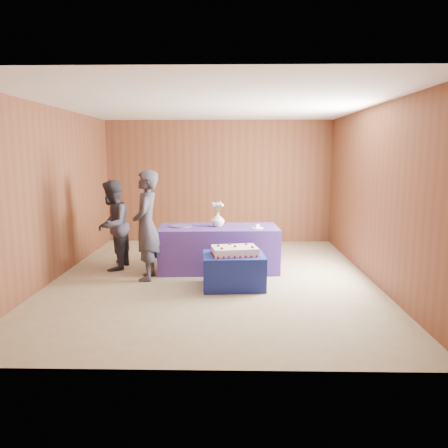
{
  "coord_description": "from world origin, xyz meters",
  "views": [
    {
      "loc": [
        0.32,
        -6.75,
        1.98
      ],
      "look_at": [
        0.18,
        0.1,
        0.86
      ],
      "focal_mm": 35.0,
      "sensor_mm": 36.0,
      "label": 1
    }
  ],
  "objects_px": {
    "cake_table": "(234,271)",
    "guest_right": "(113,225)",
    "serving_table": "(219,248)",
    "sheet_cake": "(235,251)",
    "guest_left": "(146,226)",
    "vase": "(218,220)"
  },
  "relations": [
    {
      "from": "cake_table",
      "to": "sheet_cake",
      "type": "xyz_separation_m",
      "value": [
        0.02,
        -0.01,
        0.31
      ]
    },
    {
      "from": "guest_left",
      "to": "vase",
      "type": "bearing_deg",
      "value": 116.44
    },
    {
      "from": "sheet_cake",
      "to": "vase",
      "type": "xyz_separation_m",
      "value": [
        -0.28,
        1.02,
        0.31
      ]
    },
    {
      "from": "serving_table",
      "to": "guest_right",
      "type": "relative_size",
      "value": 1.3
    },
    {
      "from": "guest_right",
      "to": "vase",
      "type": "bearing_deg",
      "value": 93.31
    },
    {
      "from": "cake_table",
      "to": "guest_left",
      "type": "bearing_deg",
      "value": 159.39
    },
    {
      "from": "cake_table",
      "to": "vase",
      "type": "height_order",
      "value": "vase"
    },
    {
      "from": "cake_table",
      "to": "sheet_cake",
      "type": "height_order",
      "value": "sheet_cake"
    },
    {
      "from": "serving_table",
      "to": "vase",
      "type": "bearing_deg",
      "value": 117.9
    },
    {
      "from": "cake_table",
      "to": "guest_right",
      "type": "relative_size",
      "value": 0.59
    },
    {
      "from": "vase",
      "to": "guest_left",
      "type": "bearing_deg",
      "value": -151.11
    },
    {
      "from": "cake_table",
      "to": "vase",
      "type": "bearing_deg",
      "value": 100.73
    },
    {
      "from": "sheet_cake",
      "to": "guest_left",
      "type": "relative_size",
      "value": 0.44
    },
    {
      "from": "guest_left",
      "to": "cake_table",
      "type": "bearing_deg",
      "value": 71.19
    },
    {
      "from": "serving_table",
      "to": "sheet_cake",
      "type": "distance_m",
      "value": 1.05
    },
    {
      "from": "cake_table",
      "to": "serving_table",
      "type": "xyz_separation_m",
      "value": [
        -0.25,
        0.98,
        0.12
      ]
    },
    {
      "from": "serving_table",
      "to": "sheet_cake",
      "type": "xyz_separation_m",
      "value": [
        0.27,
        -0.99,
        0.18
      ]
    },
    {
      "from": "cake_table",
      "to": "guest_right",
      "type": "distance_m",
      "value": 2.34
    },
    {
      "from": "serving_table",
      "to": "sheet_cake",
      "type": "height_order",
      "value": "serving_table"
    },
    {
      "from": "vase",
      "to": "serving_table",
      "type": "bearing_deg",
      "value": -59.27
    },
    {
      "from": "cake_table",
      "to": "guest_right",
      "type": "bearing_deg",
      "value": 150.14
    },
    {
      "from": "vase",
      "to": "guest_right",
      "type": "relative_size",
      "value": 0.15
    }
  ]
}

